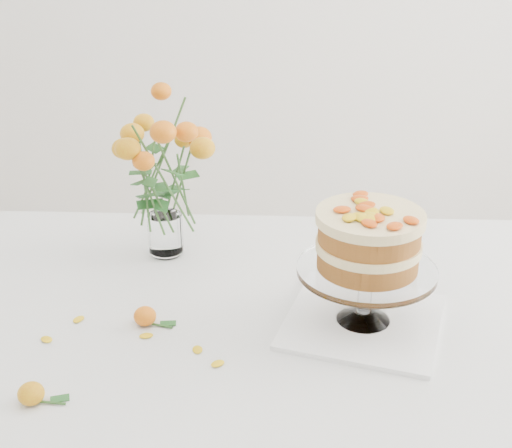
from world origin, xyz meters
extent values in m
cube|color=tan|center=(0.00, 0.00, 0.73)|extent=(1.40, 0.90, 0.04)
cylinder|color=tan|center=(-0.62, 0.37, 0.35)|extent=(0.06, 0.06, 0.71)
cylinder|color=tan|center=(0.62, 0.37, 0.35)|extent=(0.06, 0.06, 0.71)
cube|color=silver|center=(0.00, 0.00, 0.75)|extent=(1.42, 0.92, 0.01)
cube|color=silver|center=(0.00, 0.46, 0.65)|extent=(1.42, 0.01, 0.20)
cube|color=white|center=(0.28, -0.04, 0.76)|extent=(0.35, 0.35, 0.01)
cylinder|color=white|center=(0.28, -0.04, 0.83)|extent=(0.03, 0.03, 0.08)
cylinder|color=white|center=(0.28, -0.04, 0.87)|extent=(0.26, 0.26, 0.01)
cylinder|color=#995122|center=(0.28, -0.04, 0.90)|extent=(0.23, 0.23, 0.04)
cylinder|color=#FFE0A4|center=(0.28, -0.04, 0.92)|extent=(0.24, 0.24, 0.02)
cylinder|color=#995122|center=(0.28, -0.04, 0.95)|extent=(0.23, 0.23, 0.04)
cylinder|color=#FFE0A4|center=(0.28, -0.04, 0.98)|extent=(0.25, 0.25, 0.02)
cylinder|color=white|center=(-0.14, 0.24, 0.76)|extent=(0.06, 0.06, 0.01)
cylinder|color=white|center=(-0.14, 0.24, 0.81)|extent=(0.08, 0.08, 0.09)
ellipsoid|color=gold|center=(-0.27, -0.30, 0.77)|extent=(0.04, 0.04, 0.04)
cylinder|color=#305A24|center=(-0.24, -0.30, 0.76)|extent=(0.05, 0.01, 0.00)
ellipsoid|color=#D6640A|center=(-0.13, -0.06, 0.77)|extent=(0.04, 0.04, 0.04)
cylinder|color=#305A24|center=(-0.10, -0.07, 0.76)|extent=(0.05, 0.02, 0.00)
ellipsoid|color=yellow|center=(-0.12, -0.10, 0.76)|extent=(0.03, 0.02, 0.00)
ellipsoid|color=yellow|center=(-0.02, -0.14, 0.76)|extent=(0.03, 0.02, 0.00)
ellipsoid|color=yellow|center=(0.02, -0.18, 0.76)|extent=(0.03, 0.02, 0.00)
ellipsoid|color=yellow|center=(-0.26, -0.05, 0.76)|extent=(0.03, 0.02, 0.00)
ellipsoid|color=yellow|center=(-0.30, -0.12, 0.76)|extent=(0.03, 0.02, 0.00)
camera|label=1|loc=(0.13, -1.20, 1.50)|focal=50.00mm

